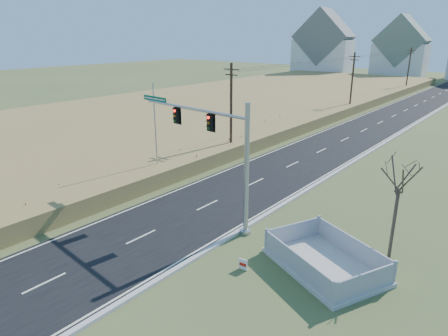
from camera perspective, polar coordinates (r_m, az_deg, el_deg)
ground at (r=25.81m, az=-8.31°, el=-8.18°), size 260.00×260.00×0.00m
road at (r=68.59m, az=24.08°, el=7.30°), size 8.00×180.00×0.06m
curb at (r=67.66m, az=27.46°, el=6.74°), size 0.30×180.00×0.18m
reed_marsh at (r=69.89m, az=2.34°, el=9.58°), size 38.00×110.00×1.30m
utility_pole_near at (r=39.15m, az=1.02°, el=8.48°), size 1.80×0.26×9.00m
utility_pole_mid at (r=65.24m, az=17.83°, el=11.67°), size 1.80×0.26×9.00m
utility_pole_far at (r=93.71m, az=24.86°, el=12.70°), size 1.80×0.26×9.00m
condo_nw at (r=127.98m, az=13.98°, el=16.31°), size 17.69×13.38×19.05m
condo_nnw at (r=128.41m, az=23.90°, el=14.99°), size 14.93×11.17×17.03m
traffic_signal_mast at (r=24.09m, az=-0.20°, el=2.41°), size 10.00×1.20×7.98m
fence_enclosure at (r=21.87m, az=14.19°, el=-13.05°), size 6.92×5.99×1.32m
open_sign at (r=21.07m, az=2.73°, el=-13.58°), size 0.49×0.11×0.60m
flagpole at (r=33.16m, az=-9.69°, el=3.69°), size 0.36×0.36×7.95m
bare_tree at (r=22.12m, az=23.98°, el=-0.77°), size 2.25×2.25×5.97m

